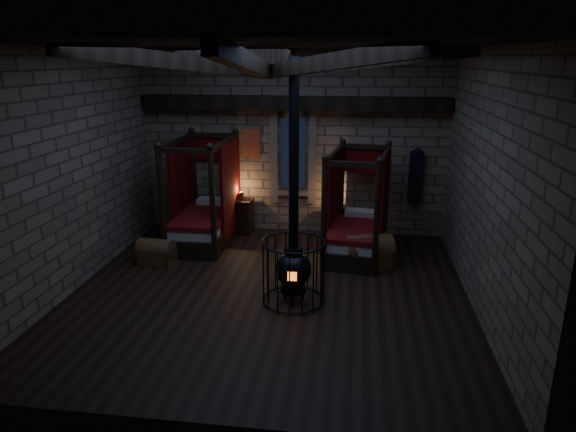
# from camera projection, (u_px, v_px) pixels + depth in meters

# --- Properties ---
(room) EXTENTS (7.02, 7.02, 4.29)m
(room) POSITION_uv_depth(u_px,v_px,m) (268.00, 76.00, 8.17)
(room) COLOR black
(room) RESTS_ON ground
(bed_left) EXTENTS (1.19, 2.24, 2.33)m
(bed_left) POSITION_uv_depth(u_px,v_px,m) (205.00, 217.00, 11.59)
(bed_left) COLOR black
(bed_left) RESTS_ON ground
(bed_right) EXTENTS (1.38, 2.24, 2.20)m
(bed_right) POSITION_uv_depth(u_px,v_px,m) (357.00, 229.00, 10.85)
(bed_right) COLOR black
(bed_right) RESTS_ON ground
(trunk_left) EXTENTS (0.76, 0.53, 0.52)m
(trunk_left) POSITION_uv_depth(u_px,v_px,m) (156.00, 252.00, 10.42)
(trunk_left) COLOR brown
(trunk_left) RESTS_ON ground
(trunk_right) EXTENTS (1.06, 0.85, 0.68)m
(trunk_right) POSITION_uv_depth(u_px,v_px,m) (368.00, 252.00, 10.23)
(trunk_right) COLOR brown
(trunk_right) RESTS_ON ground
(nightstand_left) EXTENTS (0.56, 0.54, 1.01)m
(nightstand_left) POSITION_uv_depth(u_px,v_px,m) (242.00, 216.00, 12.18)
(nightstand_left) COLOR black
(nightstand_left) RESTS_ON ground
(nightstand_right) EXTENTS (0.53, 0.51, 0.82)m
(nightstand_right) POSITION_uv_depth(u_px,v_px,m) (337.00, 222.00, 11.86)
(nightstand_right) COLOR black
(nightstand_right) RESTS_ON ground
(stove) EXTENTS (1.08, 1.08, 4.05)m
(stove) POSITION_uv_depth(u_px,v_px,m) (293.00, 267.00, 8.66)
(stove) COLOR black
(stove) RESTS_ON ground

